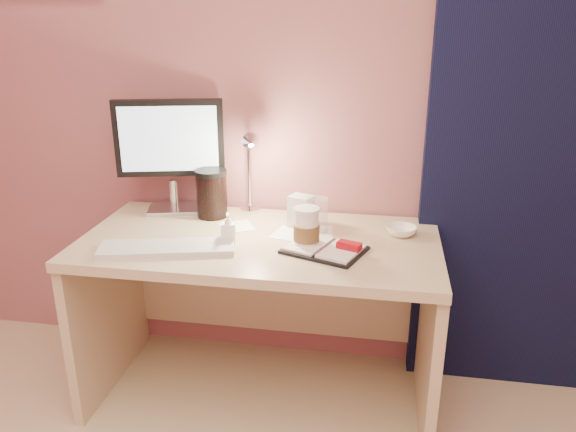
% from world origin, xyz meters
% --- Properties ---
extents(room, '(3.50, 3.50, 3.50)m').
position_xyz_m(room, '(0.95, 1.69, 1.14)').
color(room, '#C6B28E').
rests_on(room, ground).
extents(desk, '(1.40, 0.70, 0.73)m').
position_xyz_m(desk, '(0.00, 1.45, 0.50)').
color(desk, '#CAAF8F').
rests_on(desk, ground).
extents(monitor, '(0.46, 0.22, 0.49)m').
position_xyz_m(monitor, '(-0.45, 1.65, 1.03)').
color(monitor, silver).
rests_on(monitor, desk).
extents(keyboard, '(0.52, 0.26, 0.02)m').
position_xyz_m(keyboard, '(-0.31, 1.21, 0.74)').
color(keyboard, silver).
rests_on(keyboard, desk).
extents(planner, '(0.34, 0.29, 0.04)m').
position_xyz_m(planner, '(0.27, 1.30, 0.74)').
color(planner, black).
rests_on(planner, desk).
extents(paper_a, '(0.14, 0.14, 0.00)m').
position_xyz_m(paper_a, '(0.21, 1.49, 0.73)').
color(paper_a, white).
rests_on(paper_a, desk).
extents(paper_b, '(0.17, 0.17, 0.00)m').
position_xyz_m(paper_b, '(0.12, 1.45, 0.73)').
color(paper_b, white).
rests_on(paper_b, desk).
extents(paper_c, '(0.18, 0.18, 0.00)m').
position_xyz_m(paper_c, '(-0.12, 1.49, 0.73)').
color(paper_c, white).
rests_on(paper_c, desk).
extents(coffee_cup, '(0.10, 0.10, 0.16)m').
position_xyz_m(coffee_cup, '(0.19, 1.32, 0.80)').
color(coffee_cup, white).
rests_on(coffee_cup, desk).
extents(clear_cup, '(0.09, 0.09, 0.15)m').
position_xyz_m(clear_cup, '(0.22, 1.47, 0.81)').
color(clear_cup, white).
rests_on(clear_cup, desk).
extents(bowl, '(0.12, 0.12, 0.04)m').
position_xyz_m(bowl, '(0.55, 1.51, 0.75)').
color(bowl, white).
rests_on(bowl, desk).
extents(lotion_bottle, '(0.06, 0.06, 0.12)m').
position_xyz_m(lotion_bottle, '(-0.11, 1.33, 0.79)').
color(lotion_bottle, white).
rests_on(lotion_bottle, desk).
extents(dark_jar, '(0.13, 0.13, 0.19)m').
position_xyz_m(dark_jar, '(-0.26, 1.60, 0.82)').
color(dark_jar, black).
rests_on(dark_jar, desk).
extents(product_box, '(0.11, 0.10, 0.14)m').
position_xyz_m(product_box, '(0.14, 1.53, 0.80)').
color(product_box, beige).
rests_on(product_box, desk).
extents(desk_lamp, '(0.13, 0.23, 0.38)m').
position_xyz_m(desk_lamp, '(-0.14, 1.59, 0.97)').
color(desk_lamp, silver).
rests_on(desk_lamp, desk).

